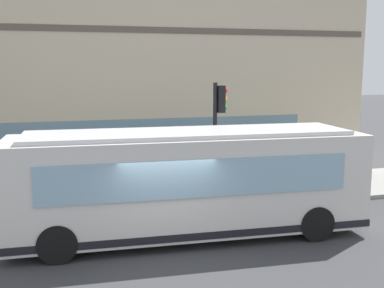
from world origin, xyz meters
name	(u,v)px	position (x,y,z in m)	size (l,w,h in m)	color
ground	(164,248)	(0.00, 0.00, 0.00)	(120.00, 120.00, 0.00)	#38383A
sidewalk_curb	(138,200)	(4.59, 0.00, 0.07)	(3.98, 40.00, 0.15)	gray
building_corner	(114,49)	(11.36, 0.00, 5.68)	(9.62, 21.03, 11.37)	beige
city_bus_nearside	(188,184)	(0.76, -0.88, 1.55)	(3.00, 10.15, 3.07)	silver
traffic_light_near_corner	(218,121)	(3.02, -2.53, 3.06)	(0.32, 0.49, 4.18)	black
fire_hydrant	(298,179)	(4.32, -6.26, 0.51)	(0.35, 0.35, 0.74)	gold
pedestrian_walking_along_curb	(68,181)	(3.56, 2.42, 1.18)	(0.32, 0.32, 1.79)	silver
pedestrian_near_building_entrance	(179,168)	(4.79, -1.58, 1.14)	(0.32, 0.32, 1.72)	#99994C
pedestrian_near_hydrant	(255,158)	(5.72, -5.04, 1.16)	(0.32, 0.32, 1.75)	gold
pedestrian_by_light_pole	(339,162)	(3.82, -7.72, 1.20)	(0.32, 0.32, 1.81)	#B23338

